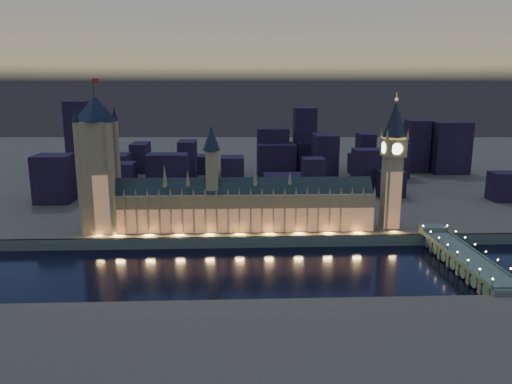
{
  "coord_description": "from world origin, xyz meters",
  "views": [
    {
      "loc": [
        -10.26,
        -302.81,
        117.57
      ],
      "look_at": [
        5.0,
        55.0,
        38.0
      ],
      "focal_mm": 35.0,
      "sensor_mm": 36.0,
      "label": 1
    }
  ],
  "objects_px": {
    "palace_of_westminster": "(238,205)",
    "elizabeth_tower": "(393,154)",
    "westminster_bridge": "(461,258)",
    "victoria_tower": "(98,158)"
  },
  "relations": [
    {
      "from": "palace_of_westminster",
      "to": "elizabeth_tower",
      "type": "height_order",
      "value": "elizabeth_tower"
    },
    {
      "from": "palace_of_westminster",
      "to": "elizabeth_tower",
      "type": "distance_m",
      "value": 122.41
    },
    {
      "from": "elizabeth_tower",
      "to": "westminster_bridge",
      "type": "distance_m",
      "value": 91.86
    },
    {
      "from": "victoria_tower",
      "to": "elizabeth_tower",
      "type": "relative_size",
      "value": 1.1
    },
    {
      "from": "elizabeth_tower",
      "to": "victoria_tower",
      "type": "bearing_deg",
      "value": -180.0
    },
    {
      "from": "palace_of_westminster",
      "to": "victoria_tower",
      "type": "height_order",
      "value": "victoria_tower"
    },
    {
      "from": "victoria_tower",
      "to": "elizabeth_tower",
      "type": "distance_m",
      "value": 218.0
    },
    {
      "from": "palace_of_westminster",
      "to": "elizabeth_tower",
      "type": "relative_size",
      "value": 1.99
    },
    {
      "from": "victoria_tower",
      "to": "westminster_bridge",
      "type": "distance_m",
      "value": 260.04
    },
    {
      "from": "westminster_bridge",
      "to": "victoria_tower",
      "type": "bearing_deg",
      "value": 165.07
    }
  ]
}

